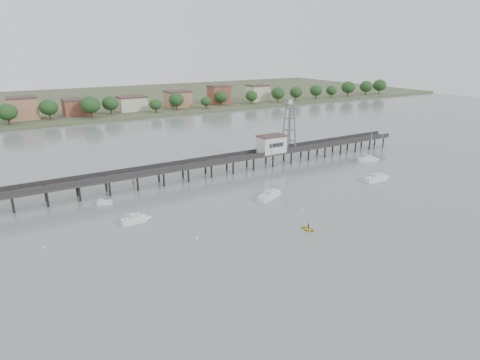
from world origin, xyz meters
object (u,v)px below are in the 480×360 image
object	(u,v)px
sailboat_e	(371,159)
sailboat_b	(139,219)
sailboat_d	(380,178)
lattice_tower	(289,127)
pier	(197,165)
sailboat_c	(273,194)
yellow_dinghy	(308,230)
white_tender	(104,202)

from	to	relation	value
sailboat_e	sailboat_b	bearing A→B (deg)	-148.78
sailboat_d	lattice_tower	bearing A→B (deg)	112.58
pier	sailboat_c	xyz separation A→B (m)	(9.72, -22.61, -3.16)
yellow_dinghy	white_tender	bearing A→B (deg)	119.21
lattice_tower	sailboat_d	size ratio (longest dim) A/B	1.16
sailboat_c	yellow_dinghy	bearing A→B (deg)	-128.21
sailboat_d	sailboat_c	xyz separation A→B (m)	(-32.57, 4.77, -0.00)
lattice_tower	white_tender	world-z (taller)	lattice_tower
pier	sailboat_c	distance (m)	24.81
sailboat_e	yellow_dinghy	distance (m)	57.47
sailboat_c	sailboat_e	world-z (taller)	sailboat_c
sailboat_c	sailboat_e	bearing A→B (deg)	-11.81
sailboat_c	sailboat_e	size ratio (longest dim) A/B	1.29
yellow_dinghy	sailboat_e	bearing A→B (deg)	17.12
lattice_tower	sailboat_e	size ratio (longest dim) A/B	1.41
sailboat_c	yellow_dinghy	size ratio (longest dim) A/B	5.06
sailboat_b	sailboat_d	bearing A→B (deg)	-6.98
sailboat_d	sailboat_e	distance (m)	19.00
sailboat_e	white_tender	xyz separation A→B (m)	(-81.48, 6.18, -0.26)
white_tender	pier	bearing A→B (deg)	36.49
pier	lattice_tower	distance (m)	32.34
sailboat_d	sailboat_c	bearing A→B (deg)	172.75
pier	lattice_tower	bearing A→B (deg)	0.00
lattice_tower	sailboat_b	distance (m)	59.22
sailboat_e	sailboat_b	size ratio (longest dim) A/B	1.09
sailboat_b	white_tender	world-z (taller)	sailboat_b
sailboat_d	pier	bearing A→B (deg)	148.16
sailboat_b	yellow_dinghy	size ratio (longest dim) A/B	3.58
pier	white_tender	distance (m)	27.94
lattice_tower	sailboat_d	world-z (taller)	lattice_tower
lattice_tower	yellow_dinghy	distance (m)	50.74
yellow_dinghy	lattice_tower	bearing A→B (deg)	44.46
lattice_tower	sailboat_d	distance (m)	31.23
sailboat_c	white_tender	xyz separation A→B (m)	(-36.62, 15.89, -0.24)
pier	sailboat_b	bearing A→B (deg)	-138.00
pier	white_tender	world-z (taller)	pier
sailboat_b	sailboat_e	bearing A→B (deg)	4.61
yellow_dinghy	sailboat_b	bearing A→B (deg)	129.94
pier	sailboat_d	size ratio (longest dim) A/B	11.20
yellow_dinghy	pier	bearing A→B (deg)	83.66
lattice_tower	white_tender	bearing A→B (deg)	-173.43
sailboat_c	white_tender	bearing A→B (deg)	132.52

